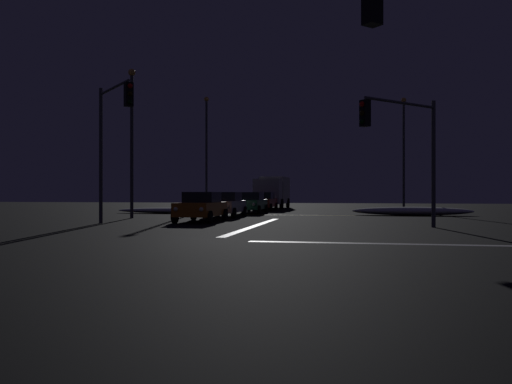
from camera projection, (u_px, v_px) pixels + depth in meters
ground at (211, 242)px, 16.41m from camera, size 120.00×120.00×0.10m
stop_line_north at (255, 226)px, 23.81m from camera, size 0.35×12.83×0.01m
centre_line_ns at (287, 215)px, 35.21m from camera, size 22.00×0.15×0.01m
crosswalk_bar_east at (464, 245)px, 15.00m from camera, size 12.83×0.40×0.01m
snow_bank_left_curb at (177, 211)px, 37.90m from camera, size 9.19×1.50×0.43m
snow_bank_right_curb at (412, 211)px, 34.65m from camera, size 7.94×1.50×0.58m
sedan_orange at (201, 206)px, 27.23m from camera, size 2.02×4.33×1.57m
sedan_silver at (226, 204)px, 32.47m from camera, size 2.02×4.33×1.57m
sedan_green at (251, 203)px, 37.93m from camera, size 2.02×4.33×1.57m
sedan_red at (263, 201)px, 44.01m from camera, size 2.02×4.33×1.57m
box_truck at (273, 191)px, 50.53m from camera, size 2.68×8.28×3.08m
traffic_signal_ne at (404, 137)px, 21.64m from camera, size 3.34×3.34×5.59m
traffic_signal_nw at (111, 127)px, 24.37m from camera, size 3.05×3.05×6.74m
traffic_signal_se at (485, 18)px, 8.68m from camera, size 3.41×3.41×6.48m
streetlamp_left_far at (206, 145)px, 46.64m from camera, size 0.44×0.44×10.23m
streetlamp_right_far at (404, 146)px, 43.44m from camera, size 0.44×0.44×9.56m
streetlamp_left_near at (132, 132)px, 30.92m from camera, size 0.44×0.44×8.97m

